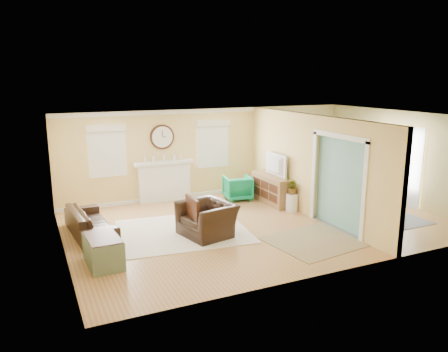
# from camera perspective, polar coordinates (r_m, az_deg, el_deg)

# --- Properties ---
(floor) EXTENTS (9.00, 9.00, 0.00)m
(floor) POSITION_cam_1_polar(r_m,az_deg,el_deg) (10.80, 4.55, -6.15)
(floor) COLOR #A26D3F
(floor) RESTS_ON ground
(wall_back) EXTENTS (9.00, 0.02, 2.60)m
(wall_back) POSITION_cam_1_polar(r_m,az_deg,el_deg) (13.10, -1.76, 3.13)
(wall_back) COLOR #DEBE6B
(wall_back) RESTS_ON ground
(wall_front) EXTENTS (9.00, 0.02, 2.60)m
(wall_front) POSITION_cam_1_polar(r_m,az_deg,el_deg) (8.06, 15.17, -3.51)
(wall_front) COLOR #DEBE6B
(wall_front) RESTS_ON ground
(wall_left) EXTENTS (0.02, 6.00, 2.60)m
(wall_left) POSITION_cam_1_polar(r_m,az_deg,el_deg) (9.18, -20.65, -1.90)
(wall_left) COLOR #DEBE6B
(wall_left) RESTS_ON ground
(wall_right) EXTENTS (0.02, 6.00, 2.60)m
(wall_right) POSITION_cam_1_polar(r_m,az_deg,el_deg) (13.22, 21.96, 2.29)
(wall_right) COLOR #DEBE6B
(wall_right) RESTS_ON ground
(ceiling) EXTENTS (9.00, 6.00, 0.02)m
(ceiling) POSITION_cam_1_polar(r_m,az_deg,el_deg) (10.26, 4.81, 7.72)
(ceiling) COLOR white
(ceiling) RESTS_ON wall_back
(partition) EXTENTS (0.17, 6.00, 2.60)m
(partition) POSITION_cam_1_polar(r_m,az_deg,el_deg) (11.47, 10.59, 1.81)
(partition) COLOR #DEBE6B
(partition) RESTS_ON ground
(fireplace) EXTENTS (1.70, 0.30, 1.17)m
(fireplace) POSITION_cam_1_polar(r_m,az_deg,el_deg) (12.63, -7.80, -0.61)
(fireplace) COLOR white
(fireplace) RESTS_ON ground
(wall_clock) EXTENTS (0.70, 0.07, 0.70)m
(wall_clock) POSITION_cam_1_polar(r_m,az_deg,el_deg) (12.49, -8.09, 5.08)
(wall_clock) COLOR #411F12
(wall_clock) RESTS_ON wall_back
(window_left) EXTENTS (1.05, 0.13, 1.42)m
(window_left) POSITION_cam_1_polar(r_m,az_deg,el_deg) (12.16, -15.06, 3.64)
(window_left) COLOR white
(window_left) RESTS_ON wall_back
(window_right) EXTENTS (1.05, 0.13, 1.42)m
(window_right) POSITION_cam_1_polar(r_m,az_deg,el_deg) (13.02, -1.48, 4.67)
(window_right) COLOR white
(window_right) RESTS_ON wall_back
(french_doors) EXTENTS (0.06, 1.70, 2.20)m
(french_doors) POSITION_cam_1_polar(r_m,az_deg,el_deg) (13.22, 21.75, 1.42)
(french_doors) COLOR white
(french_doors) RESTS_ON ground
(pendant) EXTENTS (0.30, 0.30, 0.55)m
(pendant) POSITION_cam_1_polar(r_m,az_deg,el_deg) (12.06, 17.37, 6.03)
(pendant) COLOR gold
(pendant) RESTS_ON ceiling
(rug_cream) EXTENTS (3.15, 2.81, 0.02)m
(rug_cream) POSITION_cam_1_polar(r_m,az_deg,el_deg) (10.25, -5.36, -7.18)
(rug_cream) COLOR beige
(rug_cream) RESTS_ON floor
(rug_jute) EXTENTS (2.25, 1.93, 0.01)m
(rug_jute) POSITION_cam_1_polar(r_m,az_deg,el_deg) (9.87, 12.05, -8.23)
(rug_jute) COLOR #9C895F
(rug_jute) RESTS_ON floor
(rug_grey) EXTENTS (2.48, 3.10, 0.01)m
(rug_grey) POSITION_cam_1_polar(r_m,az_deg,el_deg) (12.04, 16.60, -4.63)
(rug_grey) COLOR slate
(rug_grey) RESTS_ON floor
(sofa) EXTENTS (0.96, 2.10, 0.60)m
(sofa) POSITION_cam_1_polar(r_m,az_deg,el_deg) (10.37, -17.04, -5.76)
(sofa) COLOR black
(sofa) RESTS_ON floor
(eames_chair) EXTENTS (1.25, 1.36, 0.76)m
(eames_chair) POSITION_cam_1_polar(r_m,az_deg,el_deg) (9.86, -2.24, -5.66)
(eames_chair) COLOR black
(eames_chair) RESTS_ON floor
(green_chair) EXTENTS (0.86, 0.87, 0.69)m
(green_chair) POSITION_cam_1_polar(r_m,az_deg,el_deg) (12.72, 1.81, -1.56)
(green_chair) COLOR #0D7D58
(green_chair) RESTS_ON floor
(trunk) EXTENTS (0.65, 1.01, 0.56)m
(trunk) POSITION_cam_1_polar(r_m,az_deg,el_deg) (8.70, -15.49, -9.41)
(trunk) COLOR slate
(trunk) RESTS_ON floor
(credenza) EXTENTS (0.54, 1.58, 0.80)m
(credenza) POSITION_cam_1_polar(r_m,az_deg,el_deg) (12.45, 6.37, -1.70)
(credenza) COLOR #946945
(credenza) RESTS_ON floor
(tv) EXTENTS (0.16, 1.08, 0.62)m
(tv) POSITION_cam_1_polar(r_m,az_deg,el_deg) (12.28, 6.38, 1.50)
(tv) COLOR black
(tv) RESTS_ON credenza
(garden_stool) EXTENTS (0.32, 0.32, 0.47)m
(garden_stool) POSITION_cam_1_polar(r_m,az_deg,el_deg) (11.78, 8.84, -3.46)
(garden_stool) COLOR white
(garden_stool) RESTS_ON floor
(potted_plant) EXTENTS (0.48, 0.46, 0.42)m
(potted_plant) POSITION_cam_1_polar(r_m,az_deg,el_deg) (11.66, 8.92, -1.37)
(potted_plant) COLOR #337F33
(potted_plant) RESTS_ON garden_stool
(dining_table) EXTENTS (1.01, 1.77, 0.62)m
(dining_table) POSITION_cam_1_polar(r_m,az_deg,el_deg) (11.95, 16.69, -3.24)
(dining_table) COLOR #411F12
(dining_table) RESTS_ON floor
(dining_chair_n) EXTENTS (0.43, 0.43, 0.88)m
(dining_chair_n) POSITION_cam_1_polar(r_m,az_deg,el_deg) (12.64, 13.54, -1.21)
(dining_chair_n) COLOR slate
(dining_chair_n) RESTS_ON floor
(dining_chair_s) EXTENTS (0.46, 0.46, 1.01)m
(dining_chair_s) POSITION_cam_1_polar(r_m,az_deg,el_deg) (11.10, 20.41, -3.19)
(dining_chair_s) COLOR slate
(dining_chair_s) RESTS_ON floor
(dining_chair_w) EXTENTS (0.50, 0.50, 0.93)m
(dining_chair_w) POSITION_cam_1_polar(r_m,az_deg,el_deg) (11.41, 14.13, -2.60)
(dining_chair_w) COLOR white
(dining_chair_w) RESTS_ON floor
(dining_chair_e) EXTENTS (0.48, 0.48, 0.92)m
(dining_chair_e) POSITION_cam_1_polar(r_m,az_deg,el_deg) (12.33, 18.81, -1.80)
(dining_chair_e) COLOR slate
(dining_chair_e) RESTS_ON floor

